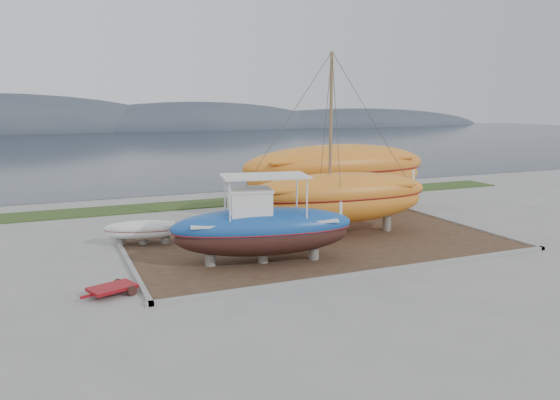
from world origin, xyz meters
name	(u,v)px	position (x,y,z in m)	size (l,w,h in m)	color
ground	(351,260)	(0.00, 0.00, 0.00)	(140.00, 140.00, 0.00)	gray
dirt_patch	(311,239)	(0.00, 4.00, 0.03)	(18.00, 12.00, 0.06)	#422D1E
curb_frame	(311,238)	(0.00, 4.00, 0.07)	(18.60, 12.60, 0.15)	gray
grass_strip	(237,201)	(0.00, 15.50, 0.04)	(44.00, 3.00, 0.08)	#284219
sea	(128,146)	(0.00, 70.00, 0.00)	(260.00, 100.00, 0.04)	#16222D
mountain_ridge	(97,130)	(0.00, 125.00, 0.00)	(200.00, 36.00, 20.00)	#333D49
blue_caique	(263,219)	(-3.77, 0.98, 1.95)	(7.83, 2.45, 3.77)	#194EA0
white_dinghy	(143,233)	(-7.99, 6.17, 0.62)	(3.71, 1.39, 1.12)	white
orange_sailboat	(340,146)	(1.63, 4.11, 4.67)	(9.87, 2.91, 9.22)	orange
orange_bare_hull	(337,179)	(4.61, 9.67, 2.11)	(12.48, 3.74, 4.09)	orange
red_trailer	(112,291)	(-10.18, -0.50, 0.17)	(2.38, 1.19, 0.34)	maroon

